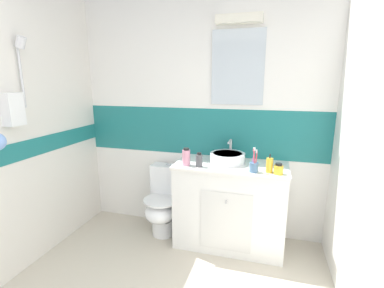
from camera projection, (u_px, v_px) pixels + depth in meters
The scene contains 9 objects.
wall_back_tiled at pixel (202, 116), 2.94m from camera, with size 3.20×0.20×2.50m.
vanity_cabinet at pixel (230, 205), 2.74m from camera, with size 1.07×0.54×0.85m.
sink_basin at pixel (227, 157), 2.68m from camera, with size 0.34×0.39×0.20m.
toilet at pixel (164, 203), 2.96m from camera, with size 0.37×0.50×0.75m.
toothbrush_cup at pixel (254, 166), 2.40m from camera, with size 0.08×0.08×0.23m.
soap_dispenser at pixel (269, 165), 2.39m from camera, with size 0.06×0.06×0.17m.
lotion_bottle_short at pixel (199, 160), 2.55m from camera, with size 0.06×0.06×0.14m.
hair_gel_jar at pixel (278, 169), 2.35m from camera, with size 0.08×0.08×0.10m.
mouthwash_bottle at pixel (186, 157), 2.59m from camera, with size 0.08×0.08×0.17m.
Camera 1 is at (0.71, -0.40, 1.63)m, focal length 25.72 mm.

